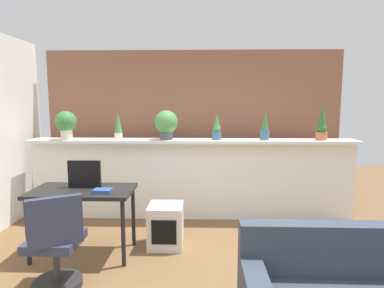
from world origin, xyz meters
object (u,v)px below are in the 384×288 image
object	(u,v)px
tv_monitor	(84,174)
book_on_desk	(103,191)
potted_plant_5	(322,126)
desk	(83,197)
side_cube_shelf	(166,226)
potted_plant_0	(66,123)
potted_plant_1	(118,126)
potted_plant_4	(265,127)
office_chair	(56,250)
potted_plant_3	(217,128)
potted_plant_2	(166,123)

from	to	relation	value
tv_monitor	book_on_desk	distance (m)	0.35
potted_plant_5	desk	size ratio (longest dim) A/B	0.43
side_cube_shelf	potted_plant_0	bearing A→B (deg)	149.48
potted_plant_1	desk	size ratio (longest dim) A/B	0.35
potted_plant_4	office_chair	xyz separation A→B (m)	(-2.18, -1.84, -0.96)
office_chair	potted_plant_3	bearing A→B (deg)	50.57
potted_plant_2	potted_plant_5	xyz separation A→B (m)	(2.18, -0.02, -0.03)
side_cube_shelf	potted_plant_1	bearing A→B (deg)	130.29
book_on_desk	potted_plant_5	bearing A→B (deg)	24.76
potted_plant_2	potted_plant_0	bearing A→B (deg)	-178.62
potted_plant_4	potted_plant_2	bearing A→B (deg)	179.05
side_cube_shelf	potted_plant_3	bearing A→B (deg)	54.94
potted_plant_4	book_on_desk	bearing A→B (deg)	-147.05
potted_plant_2	side_cube_shelf	world-z (taller)	potted_plant_2
potted_plant_1	potted_plant_4	bearing A→B (deg)	-0.07
potted_plant_0	potted_plant_4	world-z (taller)	potted_plant_4
potted_plant_1	desk	xyz separation A→B (m)	(-0.12, -1.13, -0.69)
office_chair	book_on_desk	size ratio (longest dim) A/B	4.85
potted_plant_1	potted_plant_3	size ratio (longest dim) A/B	1.04
potted_plant_1	potted_plant_3	distance (m)	1.40
potted_plant_2	potted_plant_4	world-z (taller)	potted_plant_4
potted_plant_5	office_chair	xyz separation A→B (m)	(-2.98, -1.84, -0.98)
potted_plant_4	office_chair	size ratio (longest dim) A/B	0.48
office_chair	book_on_desk	xyz separation A→B (m)	(0.25, 0.58, 0.38)
office_chair	tv_monitor	bearing A→B (deg)	90.47
desk	side_cube_shelf	xyz separation A→B (m)	(0.89, 0.23, -0.42)
tv_monitor	office_chair	bearing A→B (deg)	-89.53
potted_plant_3	book_on_desk	bearing A→B (deg)	-135.08
office_chair	side_cube_shelf	world-z (taller)	office_chair
potted_plant_2	desk	distance (m)	1.59
potted_plant_1	book_on_desk	world-z (taller)	potted_plant_1
tv_monitor	potted_plant_1	bearing A→B (deg)	83.50
potted_plant_1	potted_plant_3	world-z (taller)	potted_plant_1
desk	potted_plant_1	bearing A→B (deg)	83.90
tv_monitor	office_chair	world-z (taller)	tv_monitor
potted_plant_5	side_cube_shelf	size ratio (longest dim) A/B	0.95
potted_plant_2	side_cube_shelf	size ratio (longest dim) A/B	0.83
potted_plant_4	potted_plant_1	bearing A→B (deg)	179.93
potted_plant_4	desk	distance (m)	2.56
desk	potted_plant_5	bearing A→B (deg)	20.84
potted_plant_3	potted_plant_5	world-z (taller)	potted_plant_5
potted_plant_3	side_cube_shelf	bearing A→B (deg)	-125.06
potted_plant_0	potted_plant_4	xyz separation A→B (m)	(2.81, 0.01, -0.05)
potted_plant_3	desk	distance (m)	2.01
book_on_desk	potted_plant_4	bearing A→B (deg)	32.95
potted_plant_0	potted_plant_1	distance (m)	0.74
desk	office_chair	xyz separation A→B (m)	(0.01, -0.70, -0.28)
potted_plant_4	potted_plant_5	world-z (taller)	potted_plant_5
potted_plant_0	potted_plant_4	bearing A→B (deg)	0.23
potted_plant_3	desk	size ratio (longest dim) A/B	0.33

